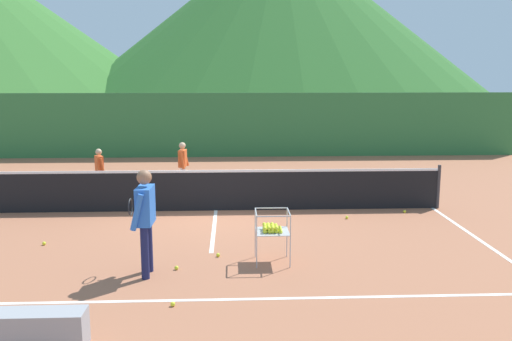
{
  "coord_description": "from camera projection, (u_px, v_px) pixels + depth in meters",
  "views": [
    {
      "loc": [
        0.39,
        -12.61,
        3.24
      ],
      "look_at": [
        0.94,
        -0.2,
        0.99
      ],
      "focal_mm": 38.42,
      "sensor_mm": 36.0,
      "label": 1
    }
  ],
  "objects": [
    {
      "name": "tennis_ball_0",
      "position": [
        347.0,
        217.0,
        12.21
      ],
      "size": [
        0.07,
        0.07,
        0.07
      ],
      "primitive_type": "sphere",
      "color": "yellow",
      "rests_on": "ground"
    },
    {
      "name": "line_service_center",
      "position": [
        216.0,
        210.0,
        12.95
      ],
      "size": [
        0.08,
        6.21,
        0.01
      ],
      "primitive_type": "cube",
      "color": "white",
      "rests_on": "ground"
    },
    {
      "name": "tennis_net",
      "position": [
        216.0,
        190.0,
        12.86
      ],
      "size": [
        10.73,
        0.08,
        1.05
      ],
      "color": "#333338",
      "rests_on": "ground"
    },
    {
      "name": "windscreen_fence",
      "position": [
        221.0,
        125.0,
        20.9
      ],
      "size": [
        22.92,
        0.08,
        2.45
      ],
      "primitive_type": "cube",
      "color": "#33753D",
      "rests_on": "ground"
    },
    {
      "name": "line_sideline_east",
      "position": [
        432.0,
        208.0,
        13.18
      ],
      "size": [
        0.08,
        9.83,
        0.01
      ],
      "primitive_type": "cube",
      "color": "white",
      "rests_on": "ground"
    },
    {
      "name": "line_baseline_near",
      "position": [
        206.0,
        300.0,
        7.87
      ],
      "size": [
        10.42,
        0.08,
        0.01
      ],
      "primitive_type": "cube",
      "color": "white",
      "rests_on": "ground"
    },
    {
      "name": "ball_cart",
      "position": [
        272.0,
        229.0,
        9.33
      ],
      "size": [
        0.58,
        0.58,
        0.9
      ],
      "color": "#B7B7BC",
      "rests_on": "ground"
    },
    {
      "name": "courtside_bench",
      "position": [
        22.0,
        330.0,
        6.46
      ],
      "size": [
        1.5,
        0.36,
        0.46
      ],
      "primitive_type": "cube",
      "color": "#99999E",
      "rests_on": "ground"
    },
    {
      "name": "student_0",
      "position": [
        99.0,
        167.0,
        14.62
      ],
      "size": [
        0.34,
        0.5,
        1.22
      ],
      "color": "silver",
      "rests_on": "ground"
    },
    {
      "name": "hill_1",
      "position": [
        322.0,
        44.0,
        65.45
      ],
      "size": [
        40.79,
        40.79,
        12.89
      ],
      "primitive_type": "cone",
      "color": "#38702D",
      "rests_on": "ground"
    },
    {
      "name": "student_1",
      "position": [
        183.0,
        162.0,
        15.05
      ],
      "size": [
        0.28,
        0.53,
        1.33
      ],
      "color": "silver",
      "rests_on": "ground"
    },
    {
      "name": "line_baseline_far",
      "position": [
        220.0,
        174.0,
        17.54
      ],
      "size": [
        10.42,
        0.08,
        0.01
      ],
      "primitive_type": "cube",
      "color": "white",
      "rests_on": "ground"
    },
    {
      "name": "tennis_ball_1",
      "position": [
        218.0,
        255.0,
        9.7
      ],
      "size": [
        0.07,
        0.07,
        0.07
      ],
      "primitive_type": "sphere",
      "color": "yellow",
      "rests_on": "ground"
    },
    {
      "name": "tennis_ball_4",
      "position": [
        173.0,
        304.0,
        7.65
      ],
      "size": [
        0.07,
        0.07,
        0.07
      ],
      "primitive_type": "sphere",
      "color": "yellow",
      "rests_on": "ground"
    },
    {
      "name": "hill_0",
      "position": [
        280.0,
        18.0,
        55.65
      ],
      "size": [
        43.95,
        43.95,
        17.22
      ],
      "primitive_type": "cone",
      "color": "#2D6628",
      "rests_on": "ground"
    },
    {
      "name": "ground_plane",
      "position": [
        216.0,
        210.0,
        12.95
      ],
      "size": [
        120.0,
        120.0,
        0.0
      ],
      "primitive_type": "plane",
      "color": "#A86647"
    },
    {
      "name": "tennis_ball_5",
      "position": [
        405.0,
        211.0,
        12.72
      ],
      "size": [
        0.07,
        0.07,
        0.07
      ],
      "primitive_type": "sphere",
      "color": "yellow",
      "rests_on": "ground"
    },
    {
      "name": "tennis_ball_3",
      "position": [
        177.0,
        268.0,
        9.07
      ],
      "size": [
        0.07,
        0.07,
        0.07
      ],
      "primitive_type": "sphere",
      "color": "yellow",
      "rests_on": "ground"
    },
    {
      "name": "tennis_ball_2",
      "position": [
        44.0,
        243.0,
        10.36
      ],
      "size": [
        0.07,
        0.07,
        0.07
      ],
      "primitive_type": "sphere",
      "color": "yellow",
      "rests_on": "ground"
    },
    {
      "name": "instructor",
      "position": [
        145.0,
        213.0,
        8.67
      ],
      "size": [
        0.43,
        0.79,
        1.73
      ],
      "color": "#191E4C",
      "rests_on": "ground"
    }
  ]
}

